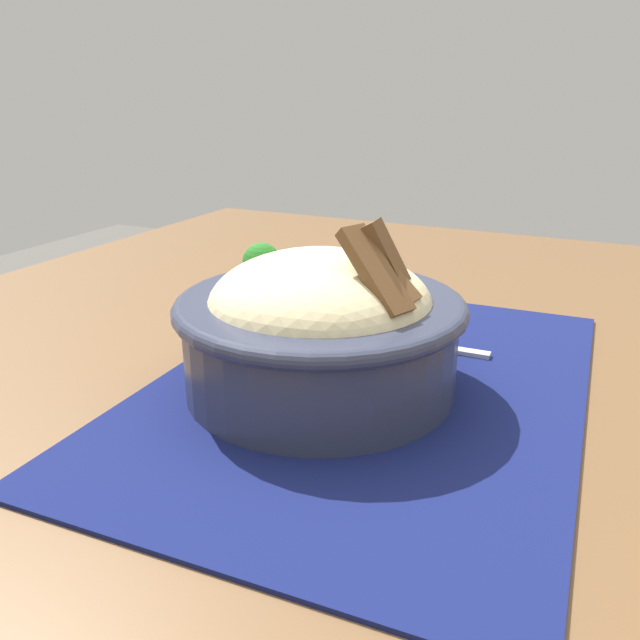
# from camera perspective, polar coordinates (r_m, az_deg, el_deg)

# --- Properties ---
(table) EXTENTS (1.11, 0.96, 0.71)m
(table) POSITION_cam_1_polar(r_m,az_deg,el_deg) (0.49, 3.84, -12.60)
(table) COLOR brown
(table) RESTS_ON ground_plane
(placemat) EXTENTS (0.42, 0.30, 0.00)m
(placemat) POSITION_cam_1_polar(r_m,az_deg,el_deg) (0.46, 4.35, -5.69)
(placemat) COLOR #11194C
(placemat) RESTS_ON table
(bowl) EXTENTS (0.20, 0.20, 0.12)m
(bowl) POSITION_cam_1_polar(r_m,az_deg,el_deg) (0.44, 0.01, -0.41)
(bowl) COLOR #2D3347
(bowl) RESTS_ON placemat
(fork) EXTENTS (0.02, 0.12, 0.00)m
(fork) POSITION_cam_1_polar(r_m,az_deg,el_deg) (0.53, 7.50, -1.95)
(fork) COLOR #BDBDBD
(fork) RESTS_ON placemat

